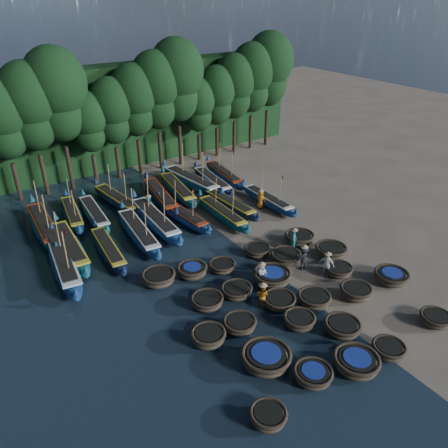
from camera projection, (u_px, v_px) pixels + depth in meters
ground at (264, 265)px, 29.60m from camera, size 120.00×120.00×0.00m
foliage_wall at (121, 116)px, 44.29m from camera, size 40.00×3.00×10.00m
coracle_0 at (268, 416)px, 18.75m from camera, size 1.86×1.86×0.68m
coracle_1 at (313, 374)px, 20.79m from camera, size 2.14×2.14×0.65m
coracle_2 at (356, 362)px, 21.35m from camera, size 2.33×2.33×0.79m
coracle_3 at (389, 349)px, 22.19m from camera, size 1.75×1.75×0.68m
coracle_4 at (435, 319)px, 24.28m from camera, size 1.95×1.95×0.64m
coracle_5 at (266, 358)px, 21.57m from camera, size 2.92×2.92×0.83m
coracle_6 at (299, 320)px, 24.07m from camera, size 2.06×2.06×0.73m
coracle_7 at (342, 327)px, 23.64m from camera, size 2.38×2.38×0.71m
coracle_8 at (356, 291)px, 26.30m from camera, size 2.00×2.00×0.78m
coracle_9 at (391, 276)px, 27.71m from camera, size 2.61×2.61×0.74m
coracle_10 at (208, 336)px, 22.94m from camera, size 1.93×1.93×0.76m
coracle_11 at (240, 324)px, 23.84m from camera, size 1.96×1.96×0.70m
coracle_12 at (279, 301)px, 25.63m from camera, size 2.01×2.01×0.67m
coracle_13 at (314, 299)px, 25.75m from camera, size 1.98×1.98×0.71m
coracle_14 at (338, 270)px, 28.46m from camera, size 1.88×1.88×0.64m
coracle_15 at (207, 301)px, 25.57m from camera, size 1.95×1.95×0.70m
coracle_16 at (237, 291)px, 26.49m from camera, size 2.22×2.22×0.66m
coracle_17 at (272, 276)px, 27.64m from camera, size 2.62×2.62×0.81m
coracle_18 at (286, 256)px, 29.73m from camera, size 2.41×2.41×0.75m
coracle_19 at (331, 251)px, 30.29m from camera, size 2.40×2.40×0.83m
coracle_20 at (159, 277)px, 27.53m from camera, size 2.37×2.37×0.82m
coracle_21 at (192, 271)px, 28.20m from camera, size 2.00×2.00×0.80m
coracle_22 at (222, 266)px, 28.84m from camera, size 1.92×1.92×0.64m
coracle_23 at (257, 250)px, 30.48m from camera, size 1.84×1.84×0.69m
coracle_24 at (300, 238)px, 31.95m from camera, size 2.40×2.40×0.75m
long_boat_0 at (64, 263)px, 28.69m from camera, size 2.53×9.01×3.85m
long_boat_1 at (70, 247)px, 30.53m from camera, size 1.93×8.76×1.54m
long_boat_2 at (108, 249)px, 30.40m from camera, size 1.89×7.38×1.30m
long_boat_3 at (139, 232)px, 32.33m from camera, size 2.31×8.61×3.67m
long_boat_4 at (155, 220)px, 33.96m from camera, size 1.97×9.21×3.92m
long_boat_5 at (183, 215)px, 34.88m from camera, size 1.89×7.54×3.21m
long_boat_6 at (222, 213)px, 35.16m from camera, size 1.53×7.63×3.24m
long_boat_7 at (230, 205)px, 36.63m from camera, size 1.73×7.40×1.30m
long_boat_8 at (268, 200)px, 37.38m from camera, size 1.36×7.46×3.17m
long_boat_9 at (44, 226)px, 33.11m from camera, size 1.98×9.13×3.88m
long_boat_10 at (73, 214)px, 35.15m from camera, size 2.29×7.23×3.10m
long_boat_11 at (95, 214)px, 35.12m from camera, size 1.92×7.68×1.35m
long_boat_12 at (117, 200)px, 37.29m from camera, size 2.41×8.10×3.47m
long_boat_13 at (160, 197)px, 37.82m from camera, size 2.80×8.63×1.54m
long_boat_14 at (178, 189)px, 39.23m from camera, size 2.60×8.33×1.48m
long_boat_15 at (191, 181)px, 40.75m from camera, size 2.76×9.08×3.89m
long_boat_16 at (212, 181)px, 40.96m from camera, size 2.11×7.77×1.37m
long_boat_17 at (224, 175)px, 42.29m from camera, size 2.35×7.86×3.36m
fisherman_0 at (261, 273)px, 27.33m from camera, size 0.91×0.85×1.76m
fisherman_1 at (294, 239)px, 30.66m from camera, size 0.77×0.76×2.00m
fisherman_2 at (262, 295)px, 25.38m from camera, size 0.89×0.96×1.79m
fisherman_3 at (303, 257)px, 28.71m from camera, size 1.26×0.85×2.01m
fisherman_4 at (327, 264)px, 28.04m from camera, size 0.86×1.11×1.95m
fisherman_5 at (149, 204)px, 35.89m from camera, size 1.05×1.58×1.83m
fisherman_6 at (261, 198)px, 36.77m from camera, size 0.78×0.95×1.86m
tree_2 at (1, 118)px, 35.04m from camera, size 4.51×4.51×10.63m
tree_3 at (29, 105)px, 35.84m from camera, size 4.92×4.92×11.60m
tree_4 at (56, 94)px, 36.65m from camera, size 5.34×5.34×12.58m
tree_5 at (88, 121)px, 39.07m from camera, size 3.68×3.68×8.68m
tree_6 at (111, 110)px, 39.88m from camera, size 4.09×4.09×9.65m
tree_7 at (134, 99)px, 40.68m from camera, size 4.51×4.51×10.63m
tree_8 at (156, 89)px, 41.49m from camera, size 4.92×4.92×11.60m
tree_9 at (177, 79)px, 42.29m from camera, size 5.34×5.34×12.58m
tree_10 at (198, 104)px, 44.72m from camera, size 3.68×3.68×8.68m
tree_11 at (217, 95)px, 45.52m from camera, size 4.09×4.09×9.65m
tree_12 at (235, 86)px, 46.33m from camera, size 4.51×4.51×10.63m
tree_13 at (252, 77)px, 47.13m from camera, size 4.92×4.92×11.60m
tree_14 at (269, 68)px, 47.94m from camera, size 5.34×5.34×12.58m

